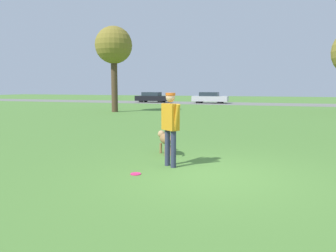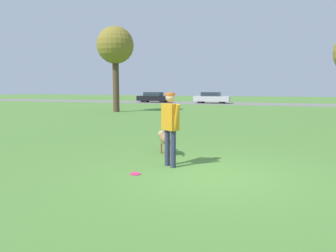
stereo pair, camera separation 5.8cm
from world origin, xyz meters
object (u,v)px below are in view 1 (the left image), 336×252
dog (165,139)px  parked_car_black (152,97)px  parked_car_silver (210,98)px  frisbee (136,174)px  tree_far_left (114,47)px  person (170,123)px

dog → parked_car_black: bearing=-16.0°
parked_car_black → parked_car_silver: 7.09m
parked_car_silver → frisbee: bearing=-83.2°
tree_far_left → parked_car_silver: bearing=74.1°
dog → parked_car_silver: size_ratio=0.22×
person → tree_far_left: (-9.40, 14.95, 3.81)m
frisbee → person: bearing=61.6°
parked_car_silver → dog: bearing=-82.8°
person → parked_car_black: person is taller
dog → frisbee: (0.10, -2.27, -0.42)m
tree_far_left → parked_car_silver: (4.29, 15.06, -4.23)m
person → frisbee: 1.49m
tree_far_left → parked_car_silver: tree_far_left is taller
person → dog: bearing=150.5°
person → dog: person is taller
frisbee → tree_far_left: 18.84m
tree_far_left → parked_car_black: tree_far_left is taller
frisbee → parked_car_black: 33.00m
person → parked_car_black: bearing=148.8°
dog → frisbee: dog is taller
tree_far_left → dog: bearing=-57.1°
parked_car_black → tree_far_left: bearing=-79.9°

